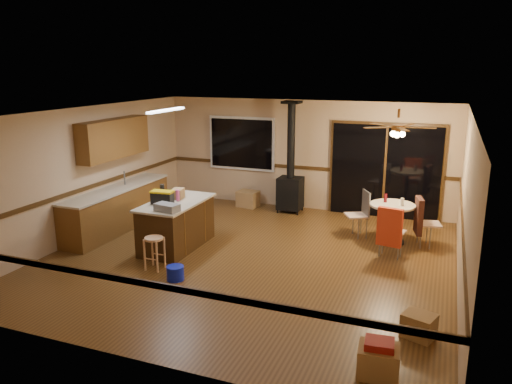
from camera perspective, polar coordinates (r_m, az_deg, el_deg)
The scene contains 35 objects.
floor at distance 9.11m, azimuth -0.69°, elevation -7.46°, with size 7.00×7.00×0.00m, color #543617.
ceiling at distance 8.50m, azimuth -0.74°, elevation 9.05°, with size 7.00×7.00×0.00m, color silver.
wall_back at distance 11.96m, azimuth 5.56°, elevation 4.22°, with size 7.00×7.00×0.00m, color tan.
wall_front at distance 5.76m, azimuth -13.89°, elevation -7.24°, with size 7.00×7.00×0.00m, color tan.
wall_left at distance 10.50m, azimuth -18.74°, elevation 2.11°, with size 7.00×7.00×0.00m, color tan.
wall_right at distance 8.13m, azimuth 22.85°, elevation -1.65°, with size 7.00×7.00×0.00m, color tan.
chair_rail at distance 8.79m, azimuth -0.71°, elevation -1.40°, with size 7.00×7.00×0.08m, color #3C250F, non-canonical shape.
window at distance 12.41m, azimuth -1.64°, elevation 5.57°, with size 1.72×0.10×1.32m, color black.
sliding_door at distance 11.61m, azimuth 14.53°, elevation 2.26°, with size 2.52×0.10×2.10m, color black.
lower_cabinets at distance 10.90m, azimuth -15.50°, elevation -1.93°, with size 0.60×3.00×0.86m, color brown.
countertop at distance 10.79m, azimuth -15.66°, elevation 0.36°, with size 0.64×3.04×0.04m, color #BEAF93.
upper_cabinets at distance 10.83m, azimuth -15.92°, elevation 5.90°, with size 0.35×2.00×0.80m, color brown.
kitchen_island at distance 9.59m, azimuth -9.06°, elevation -3.66°, with size 0.88×1.68×0.90m.
wood_stove at distance 11.71m, azimuth 3.95°, elevation 1.18°, with size 0.55×0.50×2.52m.
ceiling_fan at distance 9.69m, azimuth 15.90°, elevation 6.84°, with size 0.24×0.24×0.55m.
fluorescent_strip at distance 9.58m, azimuth -10.23°, elevation 9.17°, with size 0.10×1.20×0.04m, color white.
toolbox_grey at distance 8.84m, azimuth -10.14°, elevation -1.75°, with size 0.43×0.24×0.13m, color slate.
toolbox_black at distance 9.32m, azimuth -10.65°, elevation -0.70°, with size 0.39×0.20×0.21m, color black.
toolbox_yellow_lid at distance 9.28m, azimuth -10.69°, elevation 0.04°, with size 0.41×0.22×0.03m, color gold.
box_on_island at distance 9.66m, azimuth -8.94°, elevation -0.17°, with size 0.20×0.28×0.19m, color olive.
bottle_dark at distance 9.64m, azimuth -10.65°, elevation 0.04°, with size 0.08×0.08×0.29m, color black.
bottle_pink at distance 9.46m, azimuth -8.94°, elevation -0.40°, with size 0.07×0.07×0.21m, color #D84C8C.
bottle_white at distance 9.78m, azimuth -9.08°, elevation -0.04°, with size 0.06×0.06×0.17m, color white.
bar_stool at distance 8.68m, azimuth -11.52°, elevation -6.87°, with size 0.31×0.31×0.57m, color tan.
blue_bucket at distance 8.26m, azimuth -9.21°, elevation -9.13°, with size 0.28×0.28×0.23m, color #0D1AB8.
dining_table at distance 10.03m, azimuth 15.25°, elevation -2.73°, with size 0.87×0.87×0.78m.
glass_red at distance 10.05m, azimuth 14.59°, elevation -0.67°, with size 0.06×0.06×0.17m, color #590C14.
glass_cream at distance 9.88m, azimuth 16.38°, elevation -1.10°, with size 0.06×0.06×0.15m, color beige.
chair_left at distance 10.22m, azimuth 11.99°, elevation -1.86°, with size 0.55×0.55×0.51m.
chair_near at distance 9.16m, azimuth 15.07°, elevation -3.88°, with size 0.50×0.53×0.70m.
chair_right at distance 9.98m, azimuth 18.25°, elevation -2.62°, with size 0.54×0.51×0.70m.
box_under_window at distance 12.24m, azimuth -0.92°, elevation -0.78°, with size 0.49×0.39×0.39m, color olive.
box_corner_a at distance 6.03m, azimuth 13.81°, elevation -18.26°, with size 0.45×0.38×0.34m, color olive.
box_corner_b at distance 6.89m, azimuth 18.12°, elevation -14.31°, with size 0.39×0.33×0.31m, color olive.
box_small_red at distance 5.92m, azimuth 13.93°, elevation -16.51°, with size 0.32×0.27×0.09m, color maroon.
Camera 1 is at (3.16, -7.85, 3.37)m, focal length 35.00 mm.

